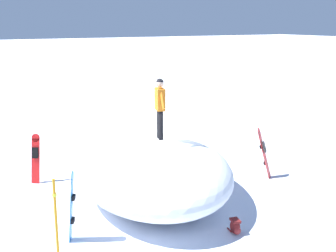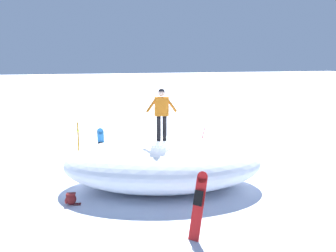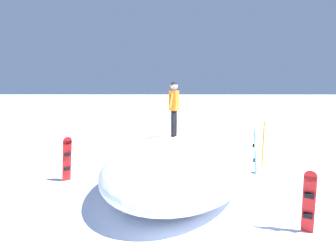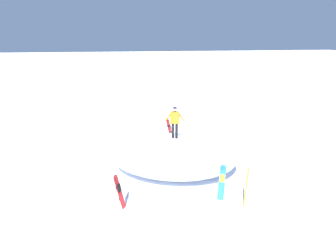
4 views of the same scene
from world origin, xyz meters
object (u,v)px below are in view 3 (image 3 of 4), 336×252
at_px(snowboarder_standing, 174,104).
at_px(snowboard_primary_upright, 255,150).
at_px(snowboard_secondary_upright, 67,159).
at_px(backpack_near, 165,157).
at_px(snowboard_tertiary_upright, 309,202).
at_px(trail_marker_pole, 263,143).

distance_m(snowboarder_standing, snowboard_primary_upright, 3.97).
xyz_separation_m(snowboarder_standing, snowboard_secondary_upright, (0.34, 3.70, -1.93)).
bearing_deg(snowboard_secondary_upright, snowboarder_standing, -95.23).
bearing_deg(snowboarder_standing, backpack_near, 6.98).
bearing_deg(backpack_near, snowboarder_standing, -173.02).
xyz_separation_m(snowboard_tertiary_upright, trail_marker_pole, (5.24, -0.79, 0.20)).
bearing_deg(snowboard_tertiary_upright, backpack_near, 28.95).
bearing_deg(backpack_near, snowboard_tertiary_upright, -151.05).
bearing_deg(snowboard_primary_upright, snowboard_tertiary_upright, 177.44).
bearing_deg(snowboard_tertiary_upright, snowboarder_standing, 45.42).
xyz_separation_m(snowboard_primary_upright, snowboard_tertiary_upright, (-4.41, 0.20, -0.09)).
relative_size(snowboard_secondary_upright, snowboard_tertiary_upright, 1.07).
xyz_separation_m(snowboard_secondary_upright, snowboard_tertiary_upright, (-3.25, -6.66, -0.06)).
distance_m(snowboarder_standing, snowboard_tertiary_upright, 4.60).
height_order(snowboarder_standing, backpack_near, snowboarder_standing).
bearing_deg(trail_marker_pole, snowboard_tertiary_upright, 171.37).
bearing_deg(backpack_near, trail_marker_pole, -100.89).
height_order(snowboard_tertiary_upright, trail_marker_pole, trail_marker_pole).
relative_size(snowboarder_standing, backpack_near, 3.43).
xyz_separation_m(snowboard_primary_upright, trail_marker_pole, (0.83, -0.60, 0.10)).
bearing_deg(backpack_near, snowboard_primary_upright, -114.66).
height_order(snowboard_secondary_upright, trail_marker_pole, trail_marker_pole).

